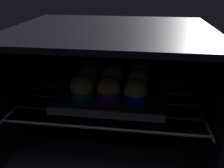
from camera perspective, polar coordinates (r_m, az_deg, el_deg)
oven_cavity at (r=78.71cm, az=0.31°, el=0.90°), size 59.00×47.00×37.00cm
oven_rack at (r=76.35cm, az=-0.10°, el=-2.70°), size 54.80×42.00×0.80cm
baking_tray at (r=76.77cm, az=0.00°, el=-1.64°), size 32.12×32.12×2.20cm
muffin_row0_col0 at (r=69.80cm, az=-7.41°, el=-1.09°), size 7.14×7.14×7.57cm
muffin_row0_col1 at (r=68.33cm, az=-1.11°, el=-1.47°), size 6.77×6.77×7.57cm
muffin_row0_col2 at (r=67.64cm, az=5.77°, el=-2.13°), size 6.86×6.86×7.13cm
muffin_row1_col0 at (r=76.46cm, az=-5.78°, el=1.61°), size 6.96×6.96×8.52cm
muffin_row1_col1 at (r=75.23cm, az=0.14°, el=1.30°), size 7.17×7.17×8.21cm
muffin_row1_col2 at (r=74.26cm, az=6.37°, el=0.66°), size 6.73×6.73×7.69cm
muffin_row2_col0 at (r=84.04cm, az=-4.88°, el=3.51°), size 7.07×7.07×7.80cm
muffin_row2_col1 at (r=82.43cm, az=0.64°, el=2.97°), size 6.73×6.73×7.06cm
muffin_row2_col2 at (r=82.38cm, az=6.53°, el=2.80°), size 6.81×6.81×7.14cm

